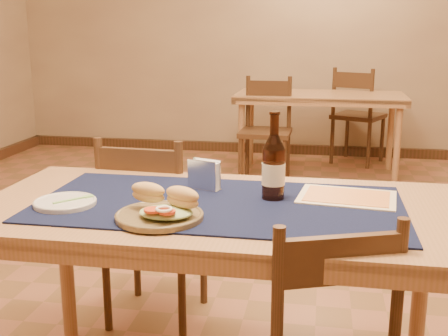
% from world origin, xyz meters
% --- Properties ---
extents(room, '(6.04, 7.04, 2.84)m').
position_xyz_m(room, '(0.00, 0.00, 1.40)').
color(room, '#91583F').
rests_on(room, ground).
extents(main_table, '(1.60, 0.80, 0.75)m').
position_xyz_m(main_table, '(0.00, -0.80, 0.67)').
color(main_table, '#9D6E4A').
rests_on(main_table, ground).
extents(placemat, '(1.20, 0.60, 0.01)m').
position_xyz_m(placemat, '(0.00, -0.80, 0.75)').
color(placemat, '#0E1335').
rests_on(placemat, main_table).
extents(baseboard, '(6.00, 7.00, 0.10)m').
position_xyz_m(baseboard, '(0.00, 0.00, 0.05)').
color(baseboard, '#412617').
rests_on(baseboard, ground).
extents(back_table, '(1.51, 0.77, 0.75)m').
position_xyz_m(back_table, '(0.29, 2.63, 0.67)').
color(back_table, '#9D6E4A').
rests_on(back_table, ground).
extents(chair_main_far, '(0.43, 0.43, 0.88)m').
position_xyz_m(chair_main_far, '(-0.40, -0.26, 0.46)').
color(chair_main_far, '#412617').
rests_on(chair_main_far, ground).
extents(chair_back_near, '(0.43, 0.43, 0.92)m').
position_xyz_m(chair_back_near, '(-0.15, 2.22, 0.48)').
color(chair_back_near, '#412617').
rests_on(chair_back_near, ground).
extents(chair_back_far, '(0.59, 0.59, 0.96)m').
position_xyz_m(chair_back_far, '(0.66, 3.13, 0.50)').
color(chair_back_far, '#412617').
rests_on(chair_back_far, ground).
extents(sandwich_plate, '(0.27, 0.27, 0.10)m').
position_xyz_m(sandwich_plate, '(-0.14, -0.99, 0.78)').
color(sandwich_plate, brown).
rests_on(sandwich_plate, placemat).
extents(side_plate, '(0.20, 0.20, 0.02)m').
position_xyz_m(side_plate, '(-0.49, -0.91, 0.77)').
color(side_plate, silver).
rests_on(side_plate, placemat).
extents(fork, '(0.10, 0.12, 0.00)m').
position_xyz_m(fork, '(-0.46, -0.89, 0.77)').
color(fork, '#81C069').
rests_on(fork, side_plate).
extents(beer_bottle, '(0.08, 0.08, 0.30)m').
position_xyz_m(beer_bottle, '(0.17, -0.72, 0.87)').
color(beer_bottle, '#421B0B').
rests_on(beer_bottle, placemat).
extents(napkin_holder, '(0.13, 0.08, 0.11)m').
position_xyz_m(napkin_holder, '(-0.08, -0.65, 0.81)').
color(napkin_holder, silver).
rests_on(napkin_holder, placemat).
extents(menu_card, '(0.35, 0.27, 0.01)m').
position_xyz_m(menu_card, '(0.42, -0.67, 0.76)').
color(menu_card, beige).
rests_on(menu_card, placemat).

